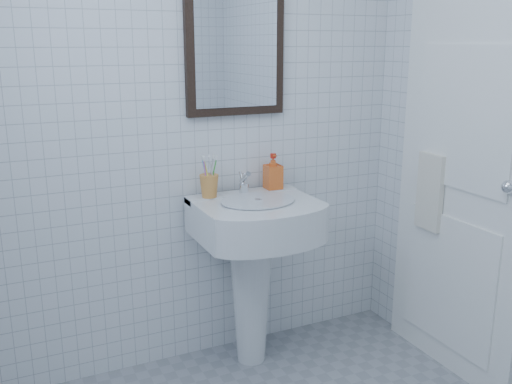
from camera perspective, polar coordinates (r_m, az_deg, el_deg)
wall_back at (r=2.75m, az=-6.21°, el=7.70°), size 2.20×0.02×2.50m
washbasin at (r=2.79m, az=-0.31°, el=-6.19°), size 0.57×0.42×0.87m
faucet at (r=2.78m, az=-1.21°, el=0.80°), size 0.05×0.10×0.12m
toothbrush_cup at (r=2.72m, az=-4.71°, el=0.61°), size 0.11×0.11×0.11m
soap_dispenser at (r=2.87m, az=1.72°, el=2.09°), size 0.08×0.09×0.18m
wall_mirror at (r=2.79m, az=-2.07°, el=14.05°), size 0.50×0.04×0.62m
bathroom_door at (r=2.82m, az=19.92°, el=1.91°), size 0.04×0.80×2.00m
towel_ring at (r=2.90m, az=17.55°, el=3.48°), size 0.01×0.18×0.18m
hand_towel at (r=2.93m, az=17.00°, el=-0.00°), size 0.03×0.16×0.38m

